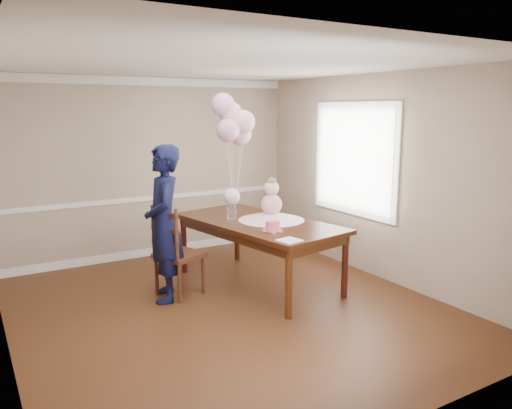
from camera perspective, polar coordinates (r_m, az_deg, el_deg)
The scene contains 49 objects.
floor at distance 5.79m, azimuth -2.99°, elevation -11.83°, with size 4.50×5.00×0.00m, color #361B0D.
ceiling at distance 5.36m, azimuth -3.28°, elevation 15.83°, with size 4.50×5.00×0.02m, color white.
wall_back at distance 7.70m, azimuth -11.83°, elevation 4.05°, with size 4.50×0.02×2.70m, color gray.
wall_front at distance 3.45m, azimuth 16.61°, elevation -4.44°, with size 4.50×0.02×2.70m, color gray.
wall_right at distance 6.75m, azimuth 14.06°, elevation 3.02°, with size 0.02×5.00×2.70m, color gray.
chair_rail_trim at distance 7.75m, azimuth -11.68°, elevation 0.74°, with size 4.50×0.02×0.07m, color white.
crown_molding at distance 7.65m, azimuth -12.18°, elevation 13.60°, with size 4.50×0.02×0.12m, color silver.
baseboard_trim at distance 7.94m, azimuth -11.44°, elevation -5.24°, with size 4.50×0.02×0.12m, color white.
window_frame at distance 7.07m, azimuth 11.16°, elevation 5.11°, with size 0.02×1.66×1.56m, color white.
window_blinds at distance 7.06m, azimuth 11.05°, elevation 5.11°, with size 0.01×1.50×1.40m, color white.
dining_table_top at distance 6.33m, azimuth 0.30°, elevation -2.14°, with size 1.12×2.23×0.06m, color black.
table_apron at distance 6.35m, azimuth 0.30°, elevation -2.88°, with size 1.00×2.12×0.11m, color black.
table_leg_fl at distance 5.42m, azimuth 3.76°, elevation -9.05°, with size 0.08×0.08×0.78m, color black.
table_leg_fr at distance 6.08m, azimuth 10.12°, elevation -6.95°, with size 0.08×0.08×0.78m, color black.
table_leg_bl at distance 6.96m, azimuth -8.24°, elevation -4.61°, with size 0.08×0.08×0.78m, color black.
table_leg_br at distance 7.49m, azimuth -2.19°, elevation -3.39°, with size 0.08×0.08×0.78m, color black.
baby_skirt at distance 6.38m, azimuth 1.76°, elevation -1.27°, with size 0.85×0.85×0.11m, color #FFBBD7.
baby_torso at distance 6.35m, azimuth 1.77°, elevation 0.01°, with size 0.27×0.27×0.27m, color pink.
baby_head at distance 6.31m, azimuth 1.78°, elevation 1.90°, with size 0.19×0.19×0.19m, color beige.
baby_hair at distance 6.30m, azimuth 1.79°, elevation 2.50°, with size 0.13×0.13×0.13m, color brown.
cake_platter at distance 5.81m, azimuth 1.91°, elevation -3.00°, with size 0.25×0.25×0.01m, color #B7B7BB.
birthday_cake at distance 5.80m, azimuth 1.91°, elevation -2.42°, with size 0.17×0.17×0.11m, color #FF5076.
cake_flower_a at distance 5.78m, azimuth 1.92°, elevation -1.72°, with size 0.03×0.03×0.03m, color white.
cake_flower_b at distance 5.82m, azimuth 2.01°, elevation -1.63°, with size 0.03×0.03×0.03m, color white.
rose_vase_near at distance 6.45m, azimuth -2.78°, elevation -0.84°, with size 0.11×0.11×0.18m, color white.
roses_near at distance 6.41m, azimuth -2.80°, elevation 0.92°, with size 0.21×0.21×0.21m, color silver.
napkin at distance 5.39m, azimuth 3.83°, elevation -4.12°, with size 0.22×0.22×0.01m, color white.
balloon_weight at distance 6.85m, azimuth -2.38°, elevation -0.81°, with size 0.04×0.04×0.02m, color silver.
balloon_a at distance 6.65m, azimuth -3.22°, elevation 8.44°, with size 0.31×0.31×0.31m, color #D798B3.
balloon_b at distance 6.74m, azimuth -1.41°, elevation 9.43°, with size 0.31×0.31×0.31m, color #FFB4CD.
balloon_c at distance 6.81m, azimuth -2.92°, elevation 10.38°, with size 0.31×0.31×0.31m, color #FFB4CA.
balloon_d at distance 6.76m, azimuth -3.80°, elevation 11.31°, with size 0.31×0.31×0.31m, color #E4A1BD.
balloon_e at distance 6.89m, azimuth -1.82°, elevation 8.07°, with size 0.31×0.31×0.31m, color #FFB4C3.
balloon_ribbon_a at distance 6.74m, azimuth -2.78°, elevation 3.04°, with size 0.00×0.00×0.94m, color silver.
balloon_ribbon_b at distance 6.78m, azimuth -1.90°, elevation 3.57°, with size 0.00×0.00×1.05m, color white.
balloon_ribbon_c at distance 6.81m, azimuth -2.64°, elevation 4.07°, with size 0.00×0.00×1.16m, color white.
balloon_ribbon_d at distance 6.78m, azimuth -3.07°, elevation 4.51°, with size 0.00×0.00×1.27m, color white.
balloon_ribbon_e at distance 6.86m, azimuth -2.10°, elevation 2.95°, with size 0.00×0.00×0.88m, color silver.
dining_chair_seat at distance 6.13m, azimuth -8.74°, elevation -5.73°, with size 0.49×0.49×0.06m, color #3E1D10.
chair_leg_fl at distance 5.94m, azimuth -8.74°, elevation -8.90°, with size 0.04×0.04×0.47m, color #3A1C0F.
chair_leg_fr at distance 6.20m, azimuth -6.05°, elevation -7.97°, with size 0.04×0.04×0.47m, color #38180F.
chair_leg_bl at distance 6.22m, azimuth -11.28°, elevation -8.07°, with size 0.04×0.04×0.47m, color #33140E.
chair_leg_br at distance 6.47m, azimuth -8.60°, elevation -7.23°, with size 0.04×0.04×0.47m, color #3B1910.
chair_back_post_l at distance 5.76m, azimuth -9.07°, elevation -3.53°, with size 0.04×0.04×0.62m, color #3C1B10.
chair_back_post_r at distance 6.05m, azimuth -11.64°, elevation -2.92°, with size 0.04×0.04×0.62m, color #36150E.
chair_slat_low at distance 5.94m, azimuth -10.34°, elevation -4.45°, with size 0.03×0.44×0.06m, color black.
chair_slat_mid at distance 5.89m, azimuth -10.40°, elevation -2.80°, with size 0.03×0.44×0.06m, color #361B0E.
chair_slat_top at distance 5.85m, azimuth -10.46°, elevation -1.12°, with size 0.03×0.44×0.06m, color #37130F.
woman at distance 5.91m, azimuth -10.48°, elevation -2.17°, with size 0.67×0.45×1.84m, color black.
Camera 1 is at (-2.48, -4.74, 2.23)m, focal length 35.00 mm.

